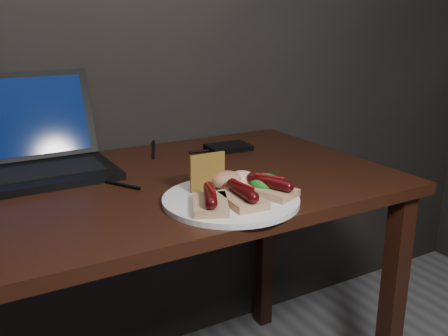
% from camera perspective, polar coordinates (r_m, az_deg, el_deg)
% --- Properties ---
extents(desk, '(1.40, 0.70, 0.75)m').
position_cam_1_polar(desk, '(1.23, -12.49, -6.22)').
color(desk, black).
rests_on(desk, ground).
extents(laptop, '(0.40, 0.32, 0.25)m').
position_cam_1_polar(laptop, '(1.36, -21.65, 1.67)').
color(laptop, black).
rests_on(laptop, desk).
extents(hard_drive, '(0.13, 0.09, 0.02)m').
position_cam_1_polar(hard_drive, '(1.51, 0.49, 2.38)').
color(hard_drive, black).
rests_on(hard_drive, desk).
extents(desk_cables, '(0.94, 0.44, 0.01)m').
position_cam_1_polar(desk_cables, '(1.35, -14.71, -0.08)').
color(desk_cables, black).
rests_on(desk_cables, desk).
extents(plate, '(0.39, 0.39, 0.01)m').
position_cam_1_polar(plate, '(1.08, 0.79, -3.65)').
color(plate, white).
rests_on(plate, desk).
extents(bread_sausage_left, '(0.11, 0.13, 0.04)m').
position_cam_1_polar(bread_sausage_left, '(1.01, -1.58, -3.71)').
color(bread_sausage_left, tan).
rests_on(bread_sausage_left, plate).
extents(bread_sausage_center, '(0.08, 0.12, 0.04)m').
position_cam_1_polar(bread_sausage_center, '(1.04, 2.11, -3.19)').
color(bread_sausage_center, tan).
rests_on(bread_sausage_center, plate).
extents(bread_sausage_right, '(0.11, 0.13, 0.04)m').
position_cam_1_polar(bread_sausage_right, '(1.09, 5.23, -2.20)').
color(bread_sausage_right, tan).
rests_on(bread_sausage_right, plate).
extents(crispbread, '(0.09, 0.01, 0.08)m').
position_cam_1_polar(crispbread, '(1.11, -1.90, -0.46)').
color(crispbread, '#AE832F').
rests_on(crispbread, plate).
extents(salad_greens, '(0.07, 0.07, 0.04)m').
position_cam_1_polar(salad_greens, '(1.12, 4.75, -1.67)').
color(salad_greens, '#155711').
rests_on(salad_greens, plate).
extents(salsa_mound, '(0.07, 0.07, 0.04)m').
position_cam_1_polar(salsa_mound, '(1.13, 0.35, -1.37)').
color(salsa_mound, '#9A130F').
rests_on(salsa_mound, plate).
extents(coleslaw_mound, '(0.06, 0.06, 0.04)m').
position_cam_1_polar(coleslaw_mound, '(1.15, 2.06, -1.22)').
color(coleslaw_mound, silver).
rests_on(coleslaw_mound, plate).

